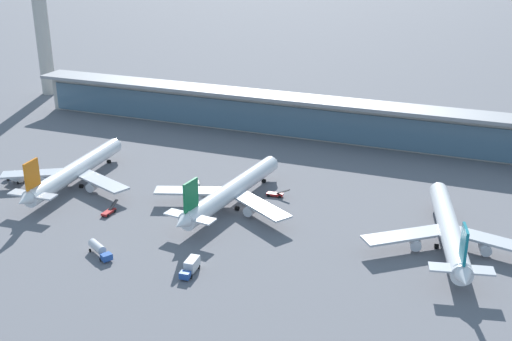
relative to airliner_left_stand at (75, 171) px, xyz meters
name	(u,v)px	position (x,y,z in m)	size (l,w,h in m)	color
ground_plane	(239,209)	(52.77, 2.55, -4.67)	(1200.00, 1200.00, 0.00)	slate
airliner_left_stand	(75,171)	(0.00, 0.00, 0.00)	(42.77, 55.78, 14.85)	white
airliner_centre_stand	(231,191)	(50.11, 3.15, 0.00)	(42.63, 55.76, 14.85)	white
airliner_right_stand	(449,230)	(109.18, 0.96, 0.00)	(41.84, 55.24, 14.85)	white
service_truck_near_nose_blue	(99,249)	(32.22, -34.43, -2.97)	(8.58, 6.22, 2.95)	#234C9E
service_truck_under_wing_red	(109,211)	(21.07, -13.79, -3.87)	(1.96, 6.81, 2.70)	#B21E1E
service_truck_mid_apron_white	(196,183)	(34.27, 13.03, -3.80)	(2.96, 3.33, 2.05)	silver
service_truck_by_tail_red	(276,194)	(59.33, 14.25, -3.87)	(6.90, 2.32, 2.70)	#B21E1E
service_truck_on_taxiway_blue	(191,266)	(56.25, -33.60, -2.98)	(2.85, 7.45, 3.10)	#234C9E
service_truck_at_far_stand_blue	(16,176)	(-18.92, -4.38, -2.98)	(7.59, 3.57, 3.10)	#234C9E
terminal_building	(312,117)	(52.77, 71.09, 3.19)	(230.84, 12.80, 15.20)	#B2ADA3
control_tower	(41,15)	(-79.93, 88.57, 31.05)	(12.00, 12.00, 65.34)	#B2ADA3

